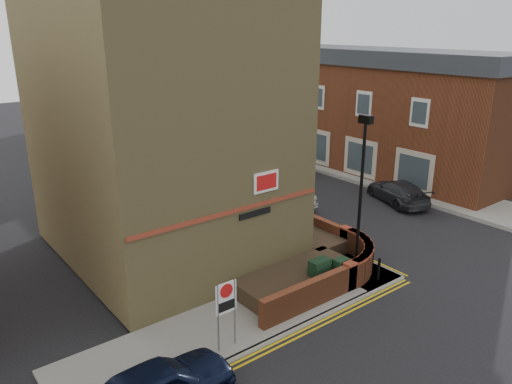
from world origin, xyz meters
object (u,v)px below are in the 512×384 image
object	(u,v)px
lamppost	(360,197)
zone_sign	(226,303)
utility_cabinet_large	(319,274)
silver_car_near	(280,190)

from	to	relation	value
lamppost	zone_sign	bearing A→B (deg)	-173.93
utility_cabinet_large	silver_car_near	size ratio (longest dim) A/B	0.26
utility_cabinet_large	zone_sign	size ratio (longest dim) A/B	0.55
lamppost	zone_sign	world-z (taller)	lamppost
lamppost	zone_sign	distance (m)	6.85
zone_sign	lamppost	bearing A→B (deg)	6.07
lamppost	utility_cabinet_large	distance (m)	3.24
lamppost	utility_cabinet_large	size ratio (longest dim) A/B	5.25
lamppost	zone_sign	size ratio (longest dim) A/B	2.86
lamppost	silver_car_near	xyz separation A→B (m)	(3.33, 8.38, -2.59)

